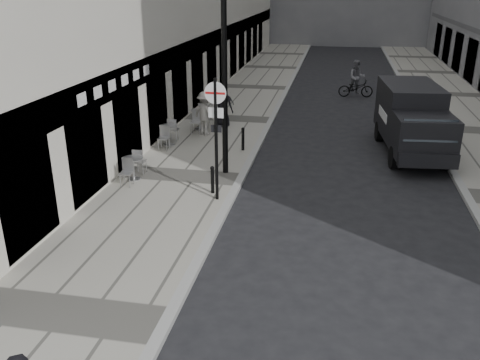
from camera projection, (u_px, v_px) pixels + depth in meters
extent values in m
cube|color=gray|center=(229.00, 119.00, 23.90)|extent=(4.00, 60.00, 0.12)
cube|color=gray|center=(477.00, 131.00, 21.98)|extent=(4.00, 60.00, 0.12)
cylinder|color=black|center=(216.00, 141.00, 14.40)|extent=(0.09, 0.09, 3.58)
cylinder|color=white|center=(215.00, 93.00, 13.89)|extent=(0.61, 0.06, 0.61)
cube|color=#B21414|center=(215.00, 93.00, 13.87)|extent=(0.56, 0.04, 0.06)
cube|color=white|center=(216.00, 113.00, 14.12)|extent=(0.43, 0.04, 0.29)
cylinder|color=black|center=(224.00, 70.00, 15.91)|extent=(0.18, 0.18, 6.82)
cylinder|color=black|center=(243.00, 140.00, 19.24)|extent=(0.11, 0.11, 0.83)
cylinder|color=black|center=(213.00, 180.00, 15.34)|extent=(0.11, 0.11, 0.80)
cylinder|color=black|center=(394.00, 158.00, 17.71)|extent=(0.34, 0.81, 0.79)
cylinder|color=black|center=(445.00, 159.00, 17.55)|extent=(0.34, 0.81, 0.79)
cylinder|color=black|center=(379.00, 131.00, 20.81)|extent=(0.34, 0.81, 0.79)
cylinder|color=black|center=(423.00, 132.00, 20.65)|extent=(0.34, 0.81, 0.79)
cube|color=black|center=(408.00, 109.00, 19.58)|extent=(2.27, 3.70, 1.97)
cube|color=black|center=(424.00, 136.00, 17.24)|extent=(2.12, 1.94, 1.38)
cube|color=#1E2328|center=(431.00, 131.00, 16.41)|extent=(1.74, 0.50, 0.73)
imported|color=black|center=(356.00, 88.00, 28.56)|extent=(1.97, 0.85, 1.01)
imported|color=slate|center=(357.00, 77.00, 28.33)|extent=(0.99, 0.81, 1.90)
imported|color=#535358|center=(223.00, 104.00, 22.82)|extent=(1.08, 0.69, 1.70)
imported|color=#99948D|center=(205.00, 113.00, 21.04)|extent=(1.34, 1.14, 1.80)
imported|color=black|center=(222.00, 105.00, 22.22)|extent=(1.03, 0.76, 1.91)
cylinder|color=#A8A8AA|center=(134.00, 179.00, 16.53)|extent=(0.42, 0.42, 0.03)
cylinder|color=#A8A8AA|center=(133.00, 169.00, 16.40)|extent=(0.06, 0.06, 0.71)
cylinder|color=#A8A8AA|center=(133.00, 158.00, 16.27)|extent=(0.67, 0.67, 0.03)
cylinder|color=#BABABC|center=(169.00, 145.00, 19.97)|extent=(0.45, 0.45, 0.03)
cylinder|color=#BABABC|center=(169.00, 135.00, 19.83)|extent=(0.06, 0.06, 0.76)
cylinder|color=#BABABC|center=(168.00, 126.00, 19.70)|extent=(0.71, 0.71, 0.03)
cylinder|color=#B6B6B8|center=(201.00, 129.00, 22.10)|extent=(0.49, 0.49, 0.03)
cylinder|color=#B6B6B8|center=(200.00, 120.00, 21.95)|extent=(0.07, 0.07, 0.83)
cylinder|color=#B6B6B8|center=(200.00, 110.00, 21.80)|extent=(0.78, 0.78, 0.03)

